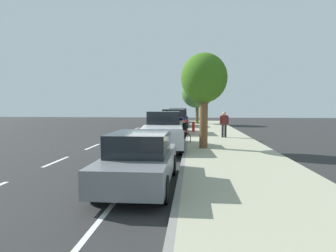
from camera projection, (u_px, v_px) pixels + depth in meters
The scene contains 16 objects.
ground at pixel (150, 144), 16.98m from camera, with size 75.60×75.60×0.00m, color #292929.
sidewalk at pixel (223, 143), 16.61m from camera, with size 4.14×47.25×0.15m, color #A2A085.
curb_edge at pixel (186, 143), 16.80m from camera, with size 0.16×47.25×0.15m, color gray.
lane_stripe_centre at pixel (93, 147), 15.72m from camera, with size 0.14×44.20×0.01m.
lane_stripe_bike_edge at pixel (162, 144), 16.93m from camera, with size 0.12×47.25×0.01m, color white.
parked_sedan_grey_second at pixel (140, 160), 7.98m from camera, with size 1.85×4.41×1.52m.
parked_pickup_silver_mid at pixel (163, 132), 14.77m from camera, with size 2.32×5.42×1.95m.
parked_suv_red_far at pixel (174, 122), 22.28m from camera, with size 2.18×4.80×1.99m.
parked_suv_dark_blue_farthest at pixel (178, 118), 29.76m from camera, with size 2.18×4.81×1.99m.
parked_sedan_white_end at pixel (181, 118), 36.33m from camera, with size 1.88×4.42×1.52m.
bicycle_at_curb at pixel (179, 138), 16.81m from camera, with size 1.51×0.97×0.77m.
cyclist_with_backpack at pixel (182, 128), 16.29m from camera, with size 0.49×0.59×1.61m.
street_tree_near_cyclist at pixel (204, 79), 14.06m from camera, with size 2.29×2.29×4.70m.
street_tree_mid_block at pixel (197, 94), 33.61m from camera, with size 3.69×3.69×5.24m.
pedestrian_on_phone at pixel (224, 123), 19.00m from camera, with size 0.60×0.32×1.72m.
fire_hydrant at pixel (193, 126), 23.21m from camera, with size 0.22×0.22×0.84m.
Camera 1 is at (2.49, -16.71, 2.26)m, focal length 30.52 mm.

